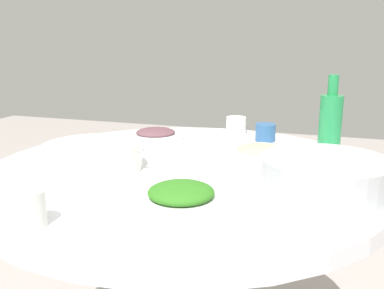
{
  "coord_description": "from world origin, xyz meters",
  "views": [
    {
      "loc": [
        -0.38,
        1.1,
        1.1
      ],
      "look_at": [
        -0.03,
        0.04,
        0.82
      ],
      "focal_mm": 40.76,
      "sensor_mm": 36.0,
      "label": 1
    }
  ],
  "objects": [
    {
      "name": "tea_cup_far",
      "position": [
        -0.04,
        -0.48,
        0.78
      ],
      "size": [
        0.07,
        0.07,
        0.06
      ],
      "primitive_type": "cylinder",
      "color": "white",
      "rests_on": "round_dining_table"
    },
    {
      "name": "rice_bowl",
      "position": [
        -0.37,
        0.08,
        0.79
      ],
      "size": [
        0.3,
        0.3,
        0.09
      ],
      "color": "#B2B5BA",
      "rests_on": "round_dining_table"
    },
    {
      "name": "round_dining_table",
      "position": [
        0.0,
        0.0,
        0.6
      ],
      "size": [
        1.11,
        1.11,
        0.74
      ],
      "color": "#99999E",
      "rests_on": "ground"
    },
    {
      "name": "tea_cup_side",
      "position": [
        -0.16,
        -0.39,
        0.77
      ],
      "size": [
        0.07,
        0.07,
        0.06
      ],
      "primitive_type": "cylinder",
      "color": "#2C578B",
      "rests_on": "round_dining_table"
    },
    {
      "name": "dish_noodles",
      "position": [
        -0.18,
        -0.18,
        0.76
      ],
      "size": [
        0.2,
        0.2,
        0.04
      ],
      "color": "silver",
      "rests_on": "round_dining_table"
    },
    {
      "name": "soup_bowl",
      "position": [
        0.24,
        0.09,
        0.78
      ],
      "size": [
        0.29,
        0.27,
        0.07
      ],
      "color": "white",
      "rests_on": "round_dining_table"
    },
    {
      "name": "green_bottle",
      "position": [
        -0.38,
        -0.3,
        0.84
      ],
      "size": [
        0.07,
        0.07,
        0.24
      ],
      "color": "#238B4A",
      "rests_on": "round_dining_table"
    },
    {
      "name": "dish_greens",
      "position": [
        -0.08,
        0.26,
        0.76
      ],
      "size": [
        0.2,
        0.2,
        0.05
      ],
      "color": "white",
      "rests_on": "round_dining_table"
    },
    {
      "name": "tea_cup_near",
      "position": [
        0.16,
        0.46,
        0.78
      ],
      "size": [
        0.06,
        0.06,
        0.07
      ],
      "primitive_type": "cylinder",
      "color": "silver",
      "rests_on": "round_dining_table"
    },
    {
      "name": "dish_eggplant",
      "position": [
        0.21,
        -0.29,
        0.76
      ],
      "size": [
        0.19,
        0.19,
        0.04
      ],
      "color": "white",
      "rests_on": "round_dining_table"
    }
  ]
}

